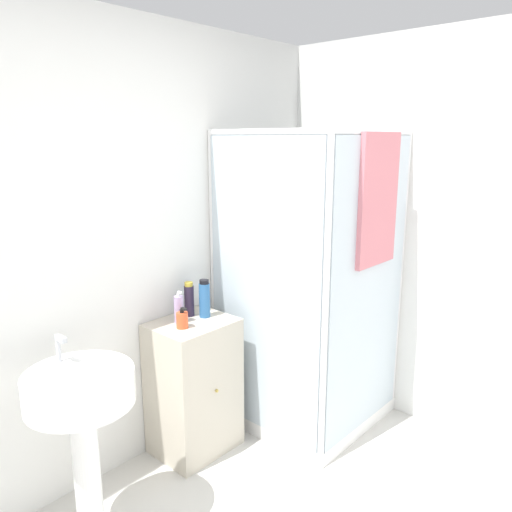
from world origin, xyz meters
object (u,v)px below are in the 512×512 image
(sink, at_px, (81,408))
(soap_dispenser, at_px, (182,320))
(shampoo_bottle_tall_black, at_px, (189,300))
(shampoo_bottle_blue, at_px, (205,299))
(lotion_bottle_white, at_px, (179,309))

(sink, height_order, soap_dispenser, sink)
(soap_dispenser, bearing_deg, shampoo_bottle_tall_black, 37.49)
(sink, relative_size, soap_dispenser, 8.15)
(sink, distance_m, shampoo_bottle_blue, 0.97)
(soap_dispenser, bearing_deg, shampoo_bottle_blue, 10.65)
(shampoo_bottle_tall_black, bearing_deg, sink, -162.73)
(soap_dispenser, height_order, shampoo_bottle_blue, shampoo_bottle_blue)
(sink, height_order, shampoo_bottle_tall_black, shampoo_bottle_tall_black)
(shampoo_bottle_tall_black, bearing_deg, shampoo_bottle_blue, -58.87)
(shampoo_bottle_tall_black, xyz_separation_m, lotion_bottle_white, (-0.12, -0.04, -0.02))
(shampoo_bottle_tall_black, bearing_deg, soap_dispenser, -142.51)
(soap_dispenser, relative_size, lotion_bottle_white, 0.64)
(soap_dispenser, relative_size, shampoo_bottle_blue, 0.53)
(shampoo_bottle_tall_black, distance_m, lotion_bottle_white, 0.13)
(lotion_bottle_white, bearing_deg, shampoo_bottle_blue, -12.62)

